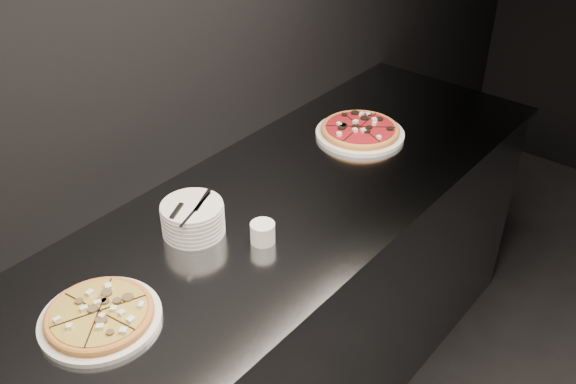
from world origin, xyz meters
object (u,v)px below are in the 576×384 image
Objects in this scene: ramekin at (263,232)px; cutlery at (190,207)px; plate_stack at (193,218)px; counter at (269,320)px; pizza_mushroom at (100,316)px; pizza_tomato at (360,131)px.

cutlery is at bearing -149.54° from ramekin.
cutlery reaches higher than plate_stack.
counter is at bearing 126.70° from ramekin.
ramekin is at bearing 6.05° from cutlery.
pizza_mushroom is 1.56× the size of cutlery.
plate_stack is at bearing -116.21° from counter.
cutlery is at bearing 101.99° from pizza_mushroom.
counter is 0.61m from cutlery.
pizza_tomato is at bearing 62.68° from cutlery.
pizza_mushroom is at bearing -77.42° from plate_stack.
cutlery is at bearing -92.91° from pizza_tomato.
cutlery reaches higher than ramekin.
cutlery reaches higher than pizza_tomato.
counter is at bearing 42.38° from cutlery.
plate_stack reaches higher than pizza_mushroom.
pizza_tomato is 2.11× the size of plate_stack.
ramekin is at bearing -78.75° from pizza_tomato.
plate_stack is (-0.10, -0.21, 0.51)m from counter.
plate_stack is at bearing 102.58° from pizza_mushroom.
counter is 0.51m from ramekin.
pizza_mushroom is 4.21× the size of ramekin.
plate_stack reaches higher than ramekin.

